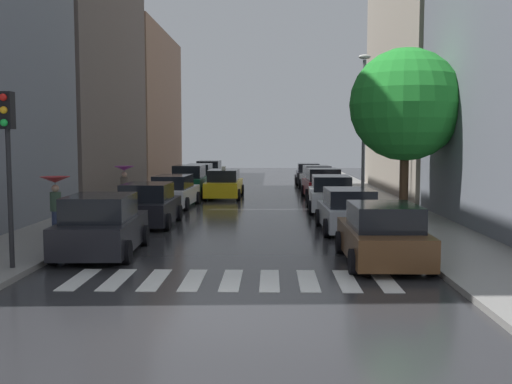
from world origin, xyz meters
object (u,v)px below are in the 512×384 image
parked_car_right_nearest (383,235)px  parked_car_right_sixth (308,174)px  parked_car_left_fourth (190,182)px  parked_car_left_fifth (199,177)px  parked_car_right_fourth (322,184)px  traffic_light_left_corner (8,140)px  parked_car_right_third (331,194)px  lamp_post_right (364,118)px  parked_car_right_second (348,211)px  taxi_midroad (224,185)px  parked_car_left_sixth (210,172)px  pedestrian_near_tree (55,193)px  parked_car_left_second (148,206)px  pedestrian_foreground (124,178)px  parked_car_left_third (174,192)px  street_tree_right (406,105)px  parked_car_left_nearest (102,227)px  parked_car_right_fifth (316,179)px

parked_car_right_nearest → parked_car_right_sixth: (-0.16, 28.91, -0.02)m
parked_car_left_fourth → parked_car_left_fifth: parked_car_left_fourth is taller
parked_car_right_fourth → traffic_light_left_corner: bearing=152.0°
parked_car_right_third → traffic_light_left_corner: (-9.16, -13.21, 2.51)m
parked_car_right_fourth → lamp_post_right: (1.68, -3.82, 3.57)m
parked_car_right_second → parked_car_right_fourth: 12.35m
parked_car_right_third → traffic_light_left_corner: bearing=147.1°
taxi_midroad → traffic_light_left_corner: traffic_light_left_corner is taller
parked_car_left_sixth → parked_car_right_fourth: parked_car_right_fourth is taller
parked_car_right_fourth → pedestrian_near_tree: 17.51m
parked_car_left_fourth → parked_car_right_nearest: bearing=-156.0°
parked_car_left_second → parked_car_left_fourth: 12.46m
parked_car_right_fourth → parked_car_right_sixth: 10.95m
parked_car_left_fourth → pedestrian_foreground: (-1.95, -7.84, 0.69)m
parked_car_left_third → parked_car_right_third: size_ratio=1.06×
parked_car_right_third → street_tree_right: bearing=-138.9°
parked_car_left_sixth → street_tree_right: street_tree_right is taller
pedestrian_foreground → traffic_light_left_corner: traffic_light_left_corner is taller
street_tree_right → parked_car_right_fourth: bearing=104.8°
parked_car_left_fifth → parked_car_right_nearest: bearing=-161.2°
parked_car_left_sixth → parked_car_right_fourth: (7.78, -13.01, 0.01)m
parked_car_left_sixth → pedestrian_foreground: size_ratio=2.17×
parked_car_left_nearest → parked_car_left_sixth: parked_car_left_nearest is taller
street_tree_right → traffic_light_left_corner: (-11.80, -9.98, -1.42)m
parked_car_right_nearest → taxi_midroad: 18.88m
parked_car_left_nearest → parked_car_right_fourth: bearing=-27.1°
parked_car_right_sixth → lamp_post_right: 15.31m
parked_car_right_fourth → parked_car_left_second: bearing=143.0°
parked_car_left_second → parked_car_left_sixth: size_ratio=0.95×
street_tree_right → parked_car_left_fourth: bearing=133.5°
parked_car_right_sixth → pedestrian_near_tree: 27.15m
parked_car_right_second → traffic_light_left_corner: traffic_light_left_corner is taller
parked_car_left_third → pedestrian_foreground: size_ratio=2.44×
parked_car_right_third → parked_car_left_third: bearing=80.9°
parked_car_left_fourth → street_tree_right: size_ratio=0.60×
parked_car_left_second → parked_car_right_second: parked_car_left_second is taller
parked_car_right_third → parked_car_right_fifth: size_ratio=1.02×
parked_car_left_third → pedestrian_near_tree: size_ratio=2.45×
taxi_midroad → pedestrian_foreground: (-4.10, -6.52, 0.77)m
parked_car_right_nearest → parked_car_right_third: parked_car_right_third is taller
parked_car_left_nearest → pedestrian_foreground: size_ratio=2.21×
parked_car_left_third → lamp_post_right: (9.39, 0.91, 3.62)m
parked_car_left_second → street_tree_right: street_tree_right is taller
parked_car_left_fifth → parked_car_right_sixth: (7.71, 4.13, -0.05)m
parked_car_left_fourth → pedestrian_foreground: bearing=168.1°
parked_car_left_second → taxi_midroad: (2.05, 11.14, -0.01)m
parked_car_left_third → street_tree_right: 11.90m
parked_car_right_sixth → parked_car_left_second: bearing=162.2°
parked_car_right_third → lamp_post_right: lamp_post_right is taller
traffic_light_left_corner → parked_car_left_second: bearing=78.8°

